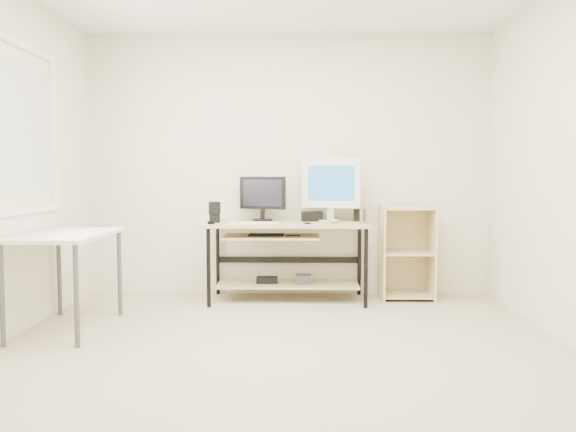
% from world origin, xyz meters
% --- Properties ---
extents(room, '(4.01, 4.01, 2.62)m').
position_xyz_m(room, '(-0.14, 0.04, 1.32)').
color(room, '#BAAD8F').
rests_on(room, ground).
extents(desk, '(1.50, 0.65, 0.75)m').
position_xyz_m(desk, '(-0.03, 1.66, 0.54)').
color(desk, tan).
rests_on(desk, ground).
extents(side_table, '(0.60, 1.00, 0.75)m').
position_xyz_m(side_table, '(-1.68, 0.60, 0.67)').
color(side_table, white).
rests_on(side_table, ground).
extents(shelf_unit, '(0.50, 0.40, 0.90)m').
position_xyz_m(shelf_unit, '(1.15, 1.82, 0.45)').
color(shelf_unit, beige).
rests_on(shelf_unit, ground).
extents(black_monitor, '(0.46, 0.22, 0.43)m').
position_xyz_m(black_monitor, '(-0.25, 1.81, 1.00)').
color(black_monitor, black).
rests_on(black_monitor, desk).
extents(white_imac, '(0.57, 0.18, 0.61)m').
position_xyz_m(white_imac, '(0.42, 1.81, 1.10)').
color(white_imac, silver).
rests_on(white_imac, desk).
extents(keyboard, '(0.46, 0.15, 0.02)m').
position_xyz_m(keyboard, '(-0.31, 1.51, 0.76)').
color(keyboard, white).
rests_on(keyboard, desk).
extents(mouse, '(0.11, 0.13, 0.04)m').
position_xyz_m(mouse, '(0.44, 1.60, 0.77)').
color(mouse, '#B8B8BD').
rests_on(mouse, desk).
extents(center_speaker, '(0.21, 0.15, 0.10)m').
position_xyz_m(center_speaker, '(0.23, 1.80, 0.80)').
color(center_speaker, black).
rests_on(center_speaker, desk).
extents(speaker_left, '(0.10, 0.10, 0.20)m').
position_xyz_m(speaker_left, '(-0.69, 1.64, 0.85)').
color(speaker_left, black).
rests_on(speaker_left, desk).
extents(speaker_right, '(0.10, 0.10, 0.12)m').
position_xyz_m(speaker_right, '(0.69, 1.85, 0.81)').
color(speaker_right, black).
rests_on(speaker_right, desk).
extents(audio_controller, '(0.08, 0.07, 0.14)m').
position_xyz_m(audio_controller, '(-0.70, 1.69, 0.82)').
color(audio_controller, black).
rests_on(audio_controller, desk).
extents(volume_puck, '(0.09, 0.09, 0.03)m').
position_xyz_m(volume_puck, '(-0.70, 1.45, 0.76)').
color(volume_puck, black).
rests_on(volume_puck, desk).
extents(smartphone, '(0.07, 0.11, 0.01)m').
position_xyz_m(smartphone, '(0.19, 1.50, 0.75)').
color(smartphone, black).
rests_on(smartphone, desk).
extents(coaster, '(0.10, 0.10, 0.01)m').
position_xyz_m(coaster, '(0.70, 1.52, 0.75)').
color(coaster, '#B0834F').
rests_on(coaster, desk).
extents(drinking_glass, '(0.08, 0.08, 0.13)m').
position_xyz_m(drinking_glass, '(0.70, 1.52, 0.82)').
color(drinking_glass, white).
rests_on(drinking_glass, coaster).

